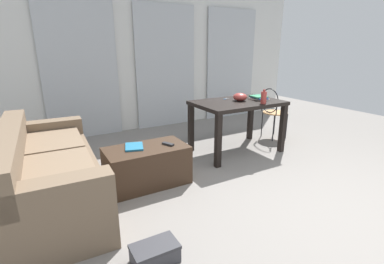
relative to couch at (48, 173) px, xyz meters
The scene contains 14 objects.
ground_plane 2.24m from the couch, ahead, with size 8.90×8.90×0.00m, color gray.
wall_back 3.24m from the couch, 43.92° to the left, with size 5.88×0.10×2.68m, color silver.
curtains 3.11m from the couch, 42.76° to the left, with size 4.18×0.03×2.21m.
couch is the anchor object (origin of this frame).
coffee_table 0.98m from the couch, ahead, with size 0.89×0.49×0.43m.
craft_table 2.50m from the couch, ahead, with size 1.22×0.79×0.74m.
wire_chair 3.39m from the couch, ahead, with size 0.40×0.41×0.84m.
bottle_near 2.71m from the couch, ahead, with size 0.08×0.08×0.19m.
bowl 2.57m from the couch, ahead, with size 0.20×0.20×0.11m, color #9E3833.
book_stack 2.85m from the couch, ahead, with size 0.22×0.30×0.06m.
scissors 2.50m from the couch, 10.58° to the left, with size 0.11×0.08×0.00m.
tv_remote_primary 1.22m from the couch, ahead, with size 0.05×0.14×0.02m, color #232326.
magazine 0.87m from the couch, ahead, with size 0.19×0.25×0.02m, color #1E668C.
shoebox 1.40m from the couch, 65.33° to the right, with size 0.33×0.20×0.14m.
Camera 1 is at (-2.22, -1.23, 1.48)m, focal length 26.15 mm.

